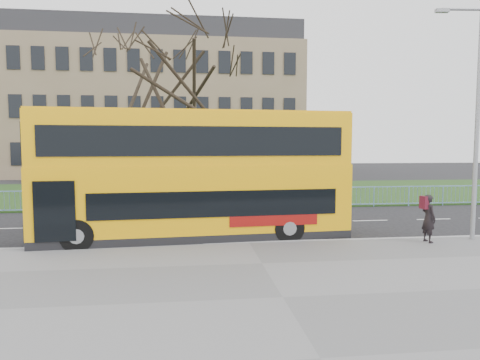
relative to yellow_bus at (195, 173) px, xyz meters
name	(u,v)px	position (x,y,z in m)	size (l,w,h in m)	color
ground	(243,236)	(1.74, 0.41, -2.38)	(120.00, 120.00, 0.00)	black
pavement	(283,300)	(1.74, -6.34, -2.32)	(80.00, 10.50, 0.12)	slate
kerb	(249,244)	(1.74, -1.14, -2.31)	(80.00, 0.20, 0.14)	gray
grass_verge	(218,192)	(1.74, 14.71, -2.34)	(80.00, 15.40, 0.08)	#1D3814
guard_railing	(227,199)	(1.74, 7.01, -1.83)	(40.00, 0.12, 1.10)	#759ED0
bare_tree	(170,95)	(-1.26, 10.41, 3.84)	(8.60, 8.60, 12.28)	black
civic_building	(162,113)	(-3.26, 35.41, 4.62)	(30.00, 15.00, 14.00)	#847054
yellow_bus	(195,173)	(0.00, 0.00, 0.00)	(10.74, 3.20, 4.44)	#FFB30A
pedestrian	(428,218)	(7.67, -1.83, -1.47)	(0.58, 0.38, 1.60)	black
street_lamp	(475,115)	(9.34, -1.58, 1.97)	(1.64, 0.31, 7.72)	#95989D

